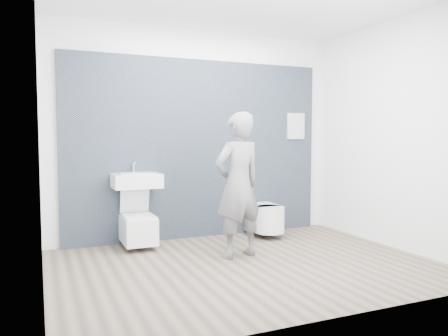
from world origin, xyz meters
name	(u,v)px	position (x,y,z in m)	size (l,w,h in m)	color
ground	(246,265)	(0.00, 0.00, 0.00)	(4.00, 4.00, 0.00)	brown
room_shell	(247,101)	(0.00, 0.00, 1.74)	(4.00, 4.00, 4.00)	silver
tile_wall	(199,236)	(0.00, 1.47, 0.00)	(3.60, 0.06, 2.40)	black
washbasin	(136,180)	(-0.91, 1.22, 0.83)	(0.58, 0.43, 0.43)	white
toilet_square	(138,227)	(-0.91, 1.17, 0.25)	(0.38, 0.55, 0.74)	white
toilet_rounded	(266,218)	(0.84, 1.11, 0.26)	(0.39, 0.66, 0.36)	white
info_placard	(295,228)	(1.51, 1.43, 0.00)	(0.29, 0.03, 0.38)	white
visitor	(238,185)	(0.06, 0.33, 0.82)	(0.60, 0.39, 1.64)	slate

